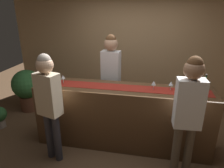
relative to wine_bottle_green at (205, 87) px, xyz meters
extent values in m
plane|color=brown|center=(-1.21, 0.01, -1.16)|extent=(10.00, 10.00, 0.00)
cube|color=tan|center=(-1.21, 1.91, 0.29)|extent=(6.00, 0.12, 2.90)
cube|color=#543821|center=(-1.21, 0.01, -0.64)|extent=(2.85, 0.60, 1.05)
cube|color=maroon|center=(-1.21, 0.01, -0.11)|extent=(2.70, 0.28, 0.01)
cylinder|color=#194723|center=(0.00, 0.00, -0.01)|extent=(0.07, 0.07, 0.21)
cylinder|color=#194723|center=(0.00, 0.00, 0.13)|extent=(0.03, 0.03, 0.08)
cylinder|color=black|center=(0.00, 0.00, 0.18)|extent=(0.03, 0.03, 0.02)
cylinder|color=brown|center=(-0.21, -0.04, -0.01)|extent=(0.07, 0.07, 0.21)
cylinder|color=brown|center=(-0.21, -0.04, 0.13)|extent=(0.03, 0.03, 0.08)
cylinder|color=black|center=(-0.21, -0.04, 0.18)|extent=(0.03, 0.03, 0.02)
cylinder|color=silver|center=(-2.22, 0.03, -0.11)|extent=(0.06, 0.06, 0.00)
cylinder|color=silver|center=(-2.22, 0.03, -0.07)|extent=(0.01, 0.01, 0.08)
cone|color=silver|center=(-2.22, 0.03, 0.00)|extent=(0.07, 0.07, 0.06)
cylinder|color=silver|center=(-0.47, 0.05, -0.11)|extent=(0.06, 0.06, 0.00)
cylinder|color=silver|center=(-0.47, 0.05, -0.07)|extent=(0.01, 0.01, 0.08)
cone|color=silver|center=(-0.47, 0.05, 0.00)|extent=(0.07, 0.07, 0.06)
cylinder|color=silver|center=(-0.73, 0.02, -0.11)|extent=(0.06, 0.06, 0.00)
cylinder|color=silver|center=(-0.73, 0.02, -0.07)|extent=(0.01, 0.01, 0.08)
cone|color=silver|center=(-0.73, 0.02, 0.00)|extent=(0.07, 0.07, 0.06)
cylinder|color=#26262B|center=(-1.44, 0.58, -0.74)|extent=(0.11, 0.11, 0.84)
cylinder|color=#26262B|center=(-1.60, 0.60, -0.74)|extent=(0.11, 0.11, 0.84)
cube|color=white|center=(-1.52, 0.59, 0.02)|extent=(0.36, 0.24, 0.67)
sphere|color=tan|center=(-1.52, 0.59, 0.48)|extent=(0.25, 0.25, 0.25)
sphere|color=brown|center=(-1.52, 0.59, 0.54)|extent=(0.20, 0.20, 0.20)
cylinder|color=brown|center=(-0.38, -0.57, -0.75)|extent=(0.11, 0.11, 0.81)
cylinder|color=brown|center=(-0.22, -0.57, -0.75)|extent=(0.11, 0.11, 0.81)
cube|color=white|center=(-0.30, -0.57, -0.03)|extent=(0.35, 0.22, 0.64)
sphere|color=#9E7051|center=(-0.30, -0.57, 0.41)|extent=(0.24, 0.24, 0.24)
sphere|color=brown|center=(-0.30, -0.57, 0.48)|extent=(0.19, 0.19, 0.19)
cylinder|color=#33333D|center=(-2.26, -0.55, -0.77)|extent=(0.11, 0.11, 0.78)
cylinder|color=#33333D|center=(-2.11, -0.59, -0.77)|extent=(0.11, 0.11, 0.78)
cube|color=beige|center=(-2.19, -0.57, -0.06)|extent=(0.38, 0.29, 0.62)
sphere|color=#DBAD89|center=(-2.19, -0.57, 0.36)|extent=(0.24, 0.24, 0.24)
sphere|color=#AD9E8E|center=(-2.19, -0.57, 0.43)|extent=(0.18, 0.18, 0.18)
cylinder|color=brown|center=(-3.51, 0.85, -0.98)|extent=(0.40, 0.40, 0.35)
sphere|color=#387A3D|center=(-3.51, 0.85, -0.53)|extent=(0.65, 0.65, 0.65)
cylinder|color=#9E9389|center=(-3.65, 0.04, -1.08)|extent=(0.18, 0.18, 0.16)
camera|label=1|loc=(-0.79, -2.99, 1.09)|focal=32.80mm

